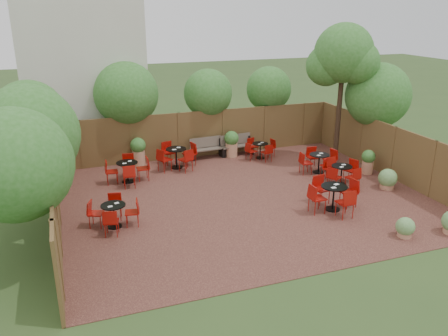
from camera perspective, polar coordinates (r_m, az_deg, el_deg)
name	(u,v)px	position (r m, az deg, el deg)	size (l,w,h in m)	color
ground	(245,198)	(15.70, 2.61, -3.78)	(80.00, 80.00, 0.00)	#354F23
courtyard_paving	(245,198)	(15.70, 2.61, -3.75)	(12.00, 10.00, 0.02)	#3B1C18
fence_back	(202,134)	(19.84, -2.80, 4.26)	(12.00, 0.08, 2.00)	brown
fence_left	(56,194)	(14.32, -20.21, -3.05)	(0.08, 10.00, 2.00)	brown
fence_right	(393,153)	(18.37, 20.28, 1.81)	(0.08, 10.00, 2.00)	brown
neighbour_building	(82,60)	(21.47, -17.26, 12.75)	(5.00, 4.00, 8.00)	beige
overhang_foliage	(159,111)	(16.21, -8.09, 7.07)	(15.94, 10.85, 2.80)	#2F6A22
courtyard_tree	(343,58)	(19.15, 14.63, 13.11)	(2.57, 2.47, 5.62)	black
park_bench_left	(206,148)	(19.66, -2.21, 2.55)	(1.48, 0.60, 0.89)	brown
park_bench_right	(236,145)	(20.10, 1.54, 2.94)	(1.49, 0.61, 0.90)	brown
bistro_tables	(240,173)	(16.72, 2.03, -0.59)	(9.75, 7.34, 0.94)	black
planters	(179,152)	(18.68, -5.64, 2.03)	(11.65, 4.63, 1.17)	tan
low_shrubs	(413,203)	(15.65, 22.42, -4.03)	(2.52, 4.15, 0.72)	tan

